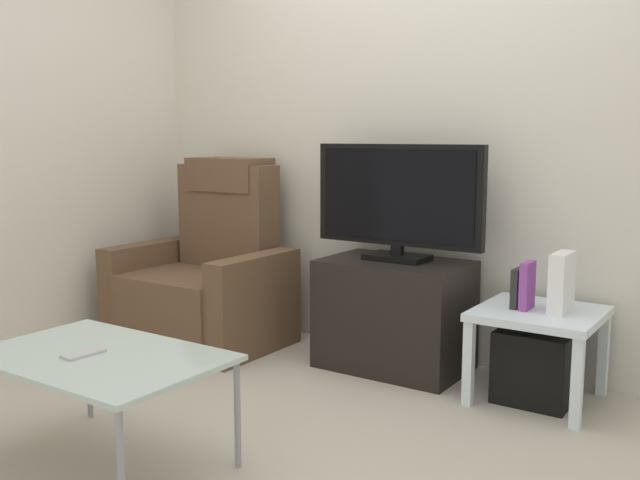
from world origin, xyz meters
The scene contains 13 objects.
ground_plane centered at (0.00, 0.00, 0.00)m, with size 6.40×6.40×0.00m, color #B2A899.
wall_back centered at (0.00, 1.13, 1.30)m, with size 6.40×0.06×2.60m, color beige.
wall_side centered at (-1.88, 0.00, 1.30)m, with size 0.06×4.48×2.60m, color beige.
tv_stand centered at (-0.03, 0.83, 0.29)m, with size 0.74×0.49×0.57m.
television centered at (-0.03, 0.84, 0.89)m, with size 0.93×0.20×0.60m.
recliner_armchair centered at (-1.20, 0.67, 0.37)m, with size 0.98×0.78×1.08m.
side_table centered at (0.74, 0.78, 0.36)m, with size 0.54×0.54×0.43m.
subwoofer_box centered at (0.74, 0.78, 0.17)m, with size 0.33×0.33×0.33m, color black.
book_leftmost centered at (0.64, 0.76, 0.52)m, with size 0.03×0.11×0.18m, color #262626.
book_middle centered at (0.68, 0.76, 0.54)m, with size 0.04×0.13×0.22m, color purple.
game_console centered at (0.83, 0.79, 0.56)m, with size 0.07×0.20×0.27m, color white.
coffee_table centered at (-0.38, -0.78, 0.40)m, with size 0.90×0.60×0.43m.
cell_phone centered at (-0.43, -0.81, 0.43)m, with size 0.07×0.15×0.01m, color #B7B7BC.
Camera 1 is at (1.67, -2.39, 1.21)m, focal length 39.83 mm.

